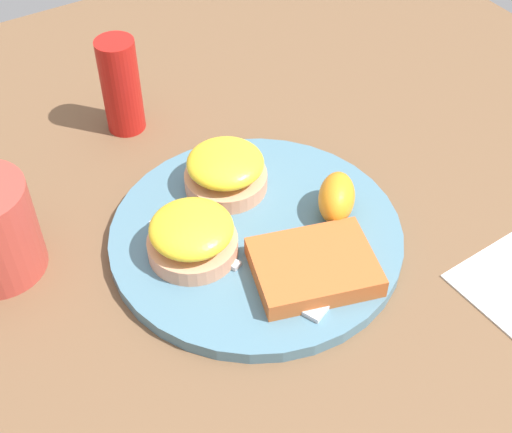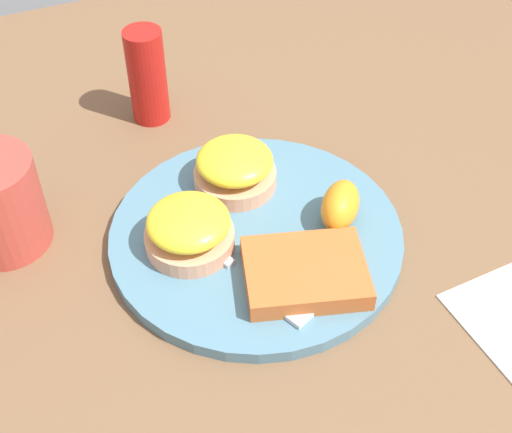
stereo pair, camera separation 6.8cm
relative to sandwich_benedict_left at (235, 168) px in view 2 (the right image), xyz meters
The scene contains 8 objects.
ground_plane 0.08m from the sandwich_benedict_left, 84.24° to the left, with size 1.10×1.10×0.00m, color brown.
plate 0.08m from the sandwich_benedict_left, 84.24° to the left, with size 0.29×0.29×0.01m, color slate.
sandwich_benedict_left is the anchor object (origin of this frame).
sandwich_benedict_right 0.10m from the sandwich_benedict_left, 41.22° to the left, with size 0.09×0.09×0.05m.
hashbrown_patty 0.15m from the sandwich_benedict_left, 93.59° to the left, with size 0.11×0.09×0.02m, color #B85A28.
orange_wedge 0.12m from the sandwich_benedict_left, 128.44° to the left, with size 0.06×0.04×0.04m, color orange.
fork 0.12m from the sandwich_benedict_left, 68.73° to the left, with size 0.09×0.19×0.00m.
condiment_bottle 0.17m from the sandwich_benedict_left, 76.45° to the right, with size 0.04×0.04×0.11m, color #B21914.
Camera 2 is at (0.19, 0.44, 0.52)m, focal length 50.00 mm.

